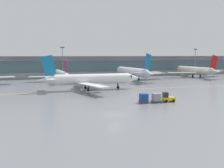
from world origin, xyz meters
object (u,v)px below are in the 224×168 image
object	(u,v)px
gate_airplane_3	(132,72)
apron_light_mast_1	(63,61)
taxiing_regional_jet	(91,79)
apron_light_mast_2	(195,60)
baggage_tug	(168,98)
cargo_dolly_trailing	(144,98)
gate_airplane_4	(195,70)
cargo_dolly_lead	(156,97)
gate_airplane_2	(61,74)

from	to	relation	value
gate_airplane_3	apron_light_mast_1	bearing A→B (deg)	51.91
taxiing_regional_jet	apron_light_mast_2	world-z (taller)	apron_light_mast_2
apron_light_mast_1	baggage_tug	bearing A→B (deg)	-78.31
taxiing_regional_jet	apron_light_mast_1	size ratio (longest dim) A/B	2.24
gate_airplane_3	cargo_dolly_trailing	size ratio (longest dim) A/B	14.54
baggage_tug	taxiing_regional_jet	bearing A→B (deg)	120.48
taxiing_regional_jet	gate_airplane_4	bearing A→B (deg)	28.12
cargo_dolly_lead	taxiing_regional_jet	bearing A→B (deg)	115.36
cargo_dolly_trailing	apron_light_mast_2	distance (m)	88.66
gate_airplane_2	apron_light_mast_1	size ratio (longest dim) A/B	1.95
gate_airplane_4	apron_light_mast_1	distance (m)	60.30
baggage_tug	cargo_dolly_trailing	world-z (taller)	baggage_tug
gate_airplane_2	gate_airplane_3	bearing A→B (deg)	-100.55
taxiing_regional_jet	baggage_tug	world-z (taller)	taxiing_regional_jet
gate_airplane_4	cargo_dolly_trailing	xyz separation A→B (m)	(-50.09, -51.89, -2.02)
gate_airplane_3	cargo_dolly_lead	xyz separation A→B (m)	(-14.55, -48.38, -2.19)
apron_light_mast_1	cargo_dolly_lead	bearing A→B (deg)	-80.43
cargo_dolly_lead	cargo_dolly_trailing	world-z (taller)	same
cargo_dolly_trailing	apron_light_mast_1	distance (m)	66.89
apron_light_mast_2	baggage_tug	bearing A→B (deg)	-129.58
taxiing_regional_jet	apron_light_mast_1	world-z (taller)	apron_light_mast_1
gate_airplane_4	baggage_tug	bearing A→B (deg)	137.28
gate_airplane_2	cargo_dolly_trailing	xyz separation A→B (m)	(10.75, -52.25, -1.59)
taxiing_regional_jet	apron_light_mast_2	size ratio (longest dim) A/B	2.29
gate_airplane_2	taxiing_regional_jet	xyz separation A→B (m)	(5.12, -28.79, 0.40)
gate_airplane_4	apron_light_mast_2	xyz separation A→B (m)	(9.67, 13.30, 4.28)
taxiing_regional_jet	apron_light_mast_2	bearing A→B (deg)	33.63
gate_airplane_4	apron_light_mast_1	xyz separation A→B (m)	(-58.45, 14.16, 4.43)
gate_airplane_4	gate_airplane_3	bearing A→B (deg)	94.33
apron_light_mast_1	apron_light_mast_2	world-z (taller)	apron_light_mast_1
cargo_dolly_lead	apron_light_mast_2	bearing A→B (deg)	54.73
baggage_tug	gate_airplane_4	bearing A→B (deg)	55.31
apron_light_mast_1	apron_light_mast_2	distance (m)	68.12
gate_airplane_3	taxiing_regional_jet	bearing A→B (deg)	133.75
gate_airplane_3	baggage_tug	bearing A→B (deg)	163.00
gate_airplane_4	baggage_tug	distance (m)	68.92
taxiing_regional_jet	apron_light_mast_1	xyz separation A→B (m)	(-2.72, 42.59, 4.46)
gate_airplane_4	taxiing_regional_jet	world-z (taller)	gate_airplane_4
taxiing_regional_jet	apron_light_mast_2	xyz separation A→B (m)	(65.40, 41.73, 4.32)
baggage_tug	apron_light_mast_2	world-z (taller)	apron_light_mast_2
taxiing_regional_jet	cargo_dolly_lead	distance (m)	25.29
gate_airplane_3	baggage_tug	xyz separation A→B (m)	(-11.95, -48.64, -2.36)
gate_airplane_4	cargo_dolly_lead	size ratio (longest dim) A/B	13.76
cargo_dolly_lead	apron_light_mast_1	size ratio (longest dim) A/B	0.16
gate_airplane_2	taxiing_regional_jet	distance (m)	29.24
apron_light_mast_1	apron_light_mast_2	bearing A→B (deg)	-0.72
gate_airplane_4	cargo_dolly_trailing	bearing A→B (deg)	133.71
baggage_tug	apron_light_mast_2	bearing A→B (deg)	56.16
cargo_dolly_lead	apron_light_mast_1	xyz separation A→B (m)	(-11.18, 66.33, 6.45)
gate_airplane_2	cargo_dolly_lead	size ratio (longest dim) A/B	11.80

